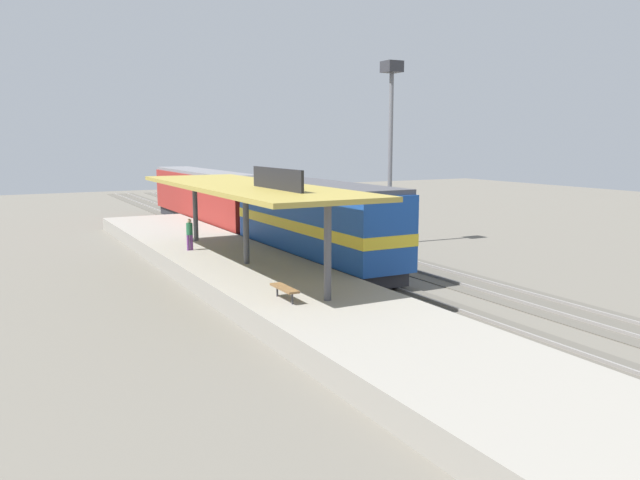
{
  "coord_description": "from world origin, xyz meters",
  "views": [
    {
      "loc": [
        -15.54,
        -27.64,
        6.72
      ],
      "look_at": [
        -1.38,
        -1.46,
        2.0
      ],
      "focal_mm": 35.12,
      "sensor_mm": 36.0,
      "label": 1
    }
  ],
  "objects_px": {
    "locomotive": "(314,222)",
    "light_mast": "(391,114)",
    "platform_bench": "(285,289)",
    "passenger_carriage_single": "(207,198)",
    "person_waiting": "(190,233)"
  },
  "relations": [
    {
      "from": "light_mast",
      "to": "person_waiting",
      "type": "height_order",
      "value": "light_mast"
    },
    {
      "from": "light_mast",
      "to": "person_waiting",
      "type": "distance_m",
      "value": 15.23
    },
    {
      "from": "platform_bench",
      "to": "person_waiting",
      "type": "bearing_deg",
      "value": 89.57
    },
    {
      "from": "passenger_carriage_single",
      "to": "platform_bench",
      "type": "bearing_deg",
      "value": -102.53
    },
    {
      "from": "locomotive",
      "to": "passenger_carriage_single",
      "type": "bearing_deg",
      "value": 90.0
    },
    {
      "from": "platform_bench",
      "to": "passenger_carriage_single",
      "type": "relative_size",
      "value": 0.09
    },
    {
      "from": "passenger_carriage_single",
      "to": "light_mast",
      "type": "height_order",
      "value": "light_mast"
    },
    {
      "from": "passenger_carriage_single",
      "to": "light_mast",
      "type": "relative_size",
      "value": 1.71
    },
    {
      "from": "light_mast",
      "to": "person_waiting",
      "type": "bearing_deg",
      "value": -175.52
    },
    {
      "from": "platform_bench",
      "to": "locomotive",
      "type": "relative_size",
      "value": 0.12
    },
    {
      "from": "locomotive",
      "to": "light_mast",
      "type": "distance_m",
      "value": 10.7
    },
    {
      "from": "light_mast",
      "to": "locomotive",
      "type": "bearing_deg",
      "value": -151.54
    },
    {
      "from": "platform_bench",
      "to": "passenger_carriage_single",
      "type": "xyz_separation_m",
      "value": [
        6.0,
        26.99,
        0.97
      ]
    },
    {
      "from": "platform_bench",
      "to": "light_mast",
      "type": "bearing_deg",
      "value": 43.77
    },
    {
      "from": "locomotive",
      "to": "passenger_carriage_single",
      "type": "distance_m",
      "value": 18.0
    }
  ]
}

